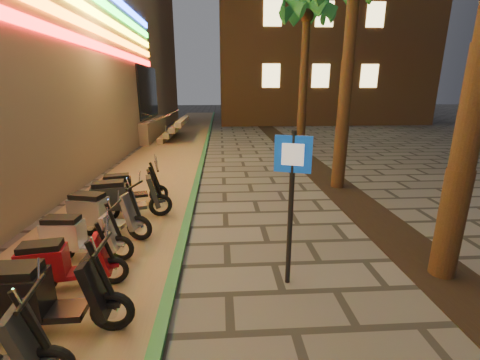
{
  "coord_description": "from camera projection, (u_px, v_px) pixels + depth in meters",
  "views": [
    {
      "loc": [
        -0.09,
        -2.57,
        3.03
      ],
      "look_at": [
        0.3,
        3.82,
        1.2
      ],
      "focal_mm": 24.0,
      "sensor_mm": 36.0,
      "label": 1
    }
  ],
  "objects": [
    {
      "name": "parking_strip",
      "position": [
        158.0,
        167.0,
        12.75
      ],
      "size": [
        3.4,
        60.0,
        0.01
      ],
      "primitive_type": "cube",
      "color": "#8C7251",
      "rests_on": "ground"
    },
    {
      "name": "green_curb",
      "position": [
        201.0,
        166.0,
        12.83
      ],
      "size": [
        0.18,
        60.0,
        0.1
      ],
      "primitive_type": "cube",
      "color": "#286B3A",
      "rests_on": "ground"
    },
    {
      "name": "scooter_10",
      "position": [
        128.0,
        188.0,
        8.44
      ],
      "size": [
        1.63,
        0.84,
        1.16
      ],
      "rotation": [
        0.0,
        0.0,
        0.28
      ],
      "color": "black",
      "rests_on": "ground"
    },
    {
      "name": "scooter_9",
      "position": [
        122.0,
        198.0,
        7.52
      ],
      "size": [
        1.81,
        0.87,
        1.28
      ],
      "rotation": [
        0.0,
        0.0,
        0.24
      ],
      "color": "black",
      "rests_on": "ground"
    },
    {
      "name": "scooter_7",
      "position": [
        77.0,
        236.0,
        5.73
      ],
      "size": [
        1.58,
        0.55,
        1.11
      ],
      "rotation": [
        0.0,
        0.0,
        -0.06
      ],
      "color": "black",
      "rests_on": "ground"
    },
    {
      "name": "scooter_5",
      "position": [
        38.0,
        297.0,
        3.95
      ],
      "size": [
        1.81,
        0.64,
        1.28
      ],
      "rotation": [
        0.0,
        0.0,
        0.03
      ],
      "color": "black",
      "rests_on": "ground"
    },
    {
      "name": "scooter_6",
      "position": [
        61.0,
        263.0,
        4.87
      ],
      "size": [
        1.54,
        0.65,
        1.08
      ],
      "rotation": [
        0.0,
        0.0,
        0.17
      ],
      "color": "black",
      "rests_on": "ground"
    },
    {
      "name": "pedestrian_sign",
      "position": [
        291.0,
        189.0,
        4.77
      ],
      "size": [
        0.52,
        0.21,
        2.46
      ],
      "rotation": [
        0.0,
        0.0,
        -0.35
      ],
      "color": "black",
      "rests_on": "ground"
    },
    {
      "name": "planting_strip",
      "position": [
        364.0,
        209.0,
        8.31
      ],
      "size": [
        1.2,
        40.0,
        0.02
      ],
      "primitive_type": "cube",
      "color": "black",
      "rests_on": "ground"
    },
    {
      "name": "palm_d",
      "position": [
        307.0,
        16.0,
        13.39
      ],
      "size": [
        2.97,
        3.02,
        7.16
      ],
      "color": "#472D19",
      "rests_on": "ground"
    },
    {
      "name": "scooter_8",
      "position": [
        101.0,
        213.0,
        6.65
      ],
      "size": [
        1.76,
        0.84,
        1.24
      ],
      "rotation": [
        0.0,
        0.0,
        -0.24
      ],
      "color": "black",
      "rests_on": "ground"
    }
  ]
}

